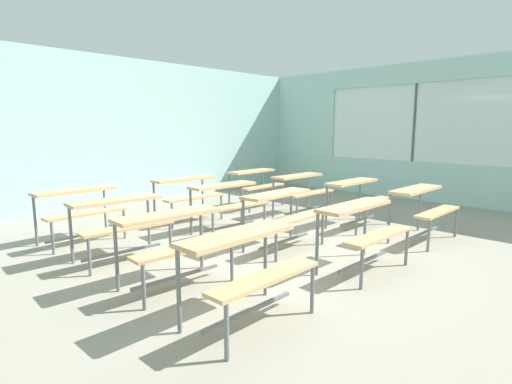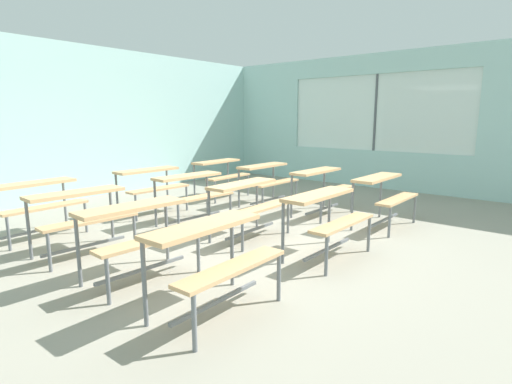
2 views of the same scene
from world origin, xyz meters
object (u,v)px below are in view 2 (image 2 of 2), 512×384
(desk_bench_r2c2, at_px, (267,175))
(desk_bench_r3c0, at_px, (36,196))
(desk_bench_r2c1, at_px, (192,187))
(desk_bench_r0c1, at_px, (327,210))
(desk_bench_r2c0, at_px, (81,207))
(desk_bench_r3c2, at_px, (221,170))
(desk_bench_r1c0, at_px, (138,224))
(desk_bench_r1c2, at_px, (322,181))
(desk_bench_r0c0, at_px, (213,247))
(desk_bench_r1c1, at_px, (249,197))
(desk_bench_r3c1, at_px, (151,180))
(desk_bench_r0c2, at_px, (384,189))

(desk_bench_r2c2, height_order, desk_bench_r3c0, same)
(desk_bench_r2c1, relative_size, desk_bench_r2c2, 1.02)
(desk_bench_r0c1, bearing_deg, desk_bench_r3c0, 118.27)
(desk_bench_r2c0, xyz_separation_m, desk_bench_r2c1, (1.76, 0.05, 0.00))
(desk_bench_r0c1, xyz_separation_m, desk_bench_r3c2, (1.73, 3.42, 0.00))
(desk_bench_r0c1, xyz_separation_m, desk_bench_r1c0, (-1.75, 1.10, 0.00))
(desk_bench_r0c1, xyz_separation_m, desk_bench_r1c2, (1.76, 1.10, 0.00))
(desk_bench_r0c0, distance_m, desk_bench_r2c1, 2.90)
(desk_bench_r1c0, xyz_separation_m, desk_bench_r1c1, (1.75, 0.07, 0.00))
(desk_bench_r0c1, xyz_separation_m, desk_bench_r3c1, (0.03, 3.37, 0.00))
(desk_bench_r0c0, bearing_deg, desk_bench_r3c0, 89.18)
(desk_bench_r0c1, relative_size, desk_bench_r3c2, 0.98)
(desk_bench_r0c2, height_order, desk_bench_r3c2, same)
(desk_bench_r0c0, xyz_separation_m, desk_bench_r0c2, (3.48, -0.01, 0.00))
(desk_bench_r3c2, bearing_deg, desk_bench_r1c0, -148.98)
(desk_bench_r2c1, relative_size, desk_bench_r3c0, 1.00)
(desk_bench_r0c1, relative_size, desk_bench_r1c0, 0.98)
(desk_bench_r2c2, relative_size, desk_bench_r3c0, 0.98)
(desk_bench_r2c1, xyz_separation_m, desk_bench_r3c0, (-1.80, 1.08, 0.00))
(desk_bench_r2c0, height_order, desk_bench_r2c2, same)
(desk_bench_r0c0, relative_size, desk_bench_r1c1, 0.99)
(desk_bench_r1c2, relative_size, desk_bench_r3c1, 0.99)
(desk_bench_r0c1, bearing_deg, desk_bench_r2c1, 90.09)
(desk_bench_r3c2, bearing_deg, desk_bench_r2c1, -149.85)
(desk_bench_r2c0, relative_size, desk_bench_r3c1, 1.01)
(desk_bench_r1c2, xyz_separation_m, desk_bench_r3c0, (-3.55, 2.28, 0.00))
(desk_bench_r0c0, distance_m, desk_bench_r2c0, 2.23)
(desk_bench_r3c0, bearing_deg, desk_bench_r0c1, -65.00)
(desk_bench_r2c1, bearing_deg, desk_bench_r3c2, 35.36)
(desk_bench_r0c0, bearing_deg, desk_bench_r1c0, 87.87)
(desk_bench_r0c0, height_order, desk_bench_r3c1, same)
(desk_bench_r2c0, bearing_deg, desk_bench_r2c2, 2.33)
(desk_bench_r0c0, height_order, desk_bench_r0c1, same)
(desk_bench_r3c0, relative_size, desk_bench_r3c2, 1.00)
(desk_bench_r1c1, xyz_separation_m, desk_bench_r3c0, (-1.79, 2.21, 0.00))
(desk_bench_r2c0, xyz_separation_m, desk_bench_r3c1, (1.78, 1.11, 0.00))
(desk_bench_r0c0, relative_size, desk_bench_r2c2, 1.00)
(desk_bench_r2c2, bearing_deg, desk_bench_r2c0, -179.43)
(desk_bench_r1c2, height_order, desk_bench_r2c1, same)
(desk_bench_r2c2, bearing_deg, desk_bench_r0c1, -127.39)
(desk_bench_r0c0, distance_m, desk_bench_r0c1, 1.77)
(desk_bench_r2c1, height_order, desk_bench_r3c2, same)
(desk_bench_r0c0, bearing_deg, desk_bench_r2c0, 88.21)
(desk_bench_r0c1, relative_size, desk_bench_r1c2, 1.00)
(desk_bench_r1c2, bearing_deg, desk_bench_r0c0, -162.36)
(desk_bench_r3c1, bearing_deg, desk_bench_r1c0, -126.59)
(desk_bench_r1c1, xyz_separation_m, desk_bench_r1c2, (1.76, -0.07, 0.00))
(desk_bench_r1c0, bearing_deg, desk_bench_r2c1, 37.01)
(desk_bench_r1c2, height_order, desk_bench_r2c0, same)
(desk_bench_r0c0, bearing_deg, desk_bench_r0c1, -2.11)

